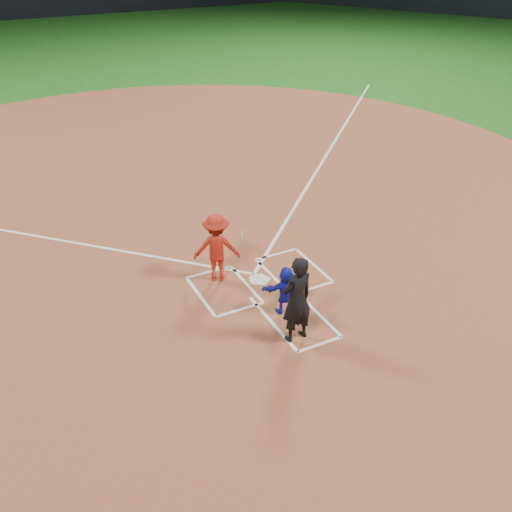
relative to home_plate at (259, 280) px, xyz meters
name	(u,v)px	position (x,y,z in m)	size (l,w,h in m)	color
ground	(259,280)	(0.00, 0.00, -0.02)	(120.00, 120.00, 0.00)	#185715
home_plate_dirt	(176,192)	(0.00, 6.00, -0.01)	(28.00, 28.00, 0.01)	brown
home_plate	(259,280)	(0.00, 0.00, 0.00)	(0.60, 0.60, 0.02)	silver
catcher	(286,290)	(-0.07, -1.43, 0.57)	(1.07, 0.34, 1.16)	#161DB3
umpire	(297,300)	(-0.36, -2.37, 0.99)	(0.73, 0.48, 2.00)	black
chalk_markings	(184,200)	(0.00, 5.29, -0.01)	(28.35, 17.32, 0.01)	white
batter_at_plate	(217,248)	(-0.89, 0.56, 0.87)	(1.48, 1.06, 1.75)	#AA2112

